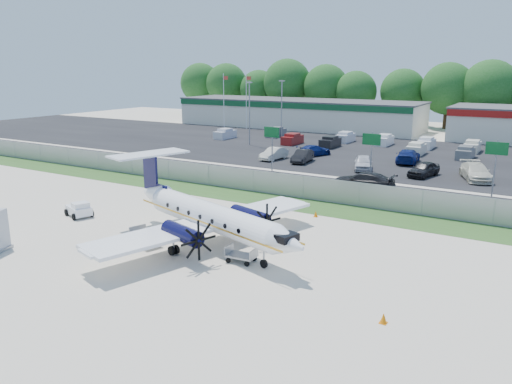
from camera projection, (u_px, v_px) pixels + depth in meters
The scene contains 30 objects.
ground at pixel (208, 247), 31.46m from camera, with size 170.00×170.00×0.00m, color beige.
grass_verge at pixel (293, 204), 41.49m from camera, with size 170.00×4.00×0.02m, color #2D561E.
access_road at pixel (326, 187), 47.34m from camera, with size 170.00×8.00×0.02m, color black.
parking_lot at pixel (389, 155), 64.88m from camera, with size 170.00×32.00×0.02m, color black.
perimeter_fence at pixel (303, 187), 42.92m from camera, with size 120.00×0.06×1.99m.
building_west at pixel (297, 113), 94.46m from camera, with size 46.40×12.40×5.24m.
sign_left at pixel (272, 138), 53.68m from camera, with size 1.80×0.26×5.00m.
sign_mid at pixel (371, 146), 48.25m from camera, with size 1.80×0.26×5.00m.
sign_right at pixel (496, 156), 42.82m from camera, with size 1.80×0.26×5.00m.
flagpole_west at pixel (224, 97), 93.78m from camera, with size 1.06×0.12×10.00m.
flagpole_east at pixel (247, 98), 91.31m from camera, with size 1.06×0.12×10.00m.
light_pole_nw at pixel (249, 109), 71.82m from camera, with size 0.90×0.35×9.09m.
light_pole_sw at pixel (282, 105), 80.17m from camera, with size 0.90×0.35×9.09m.
tree_line at pixel (440, 128), 93.29m from camera, with size 112.00×6.00×14.00m, color #184D16, non-canonical shape.
aircraft at pixel (209, 216), 31.38m from camera, with size 16.52×16.11×5.06m.
pushback_tug at pixel (79, 209), 37.82m from camera, with size 2.48×2.15×1.17m.
baggage_cart_near at pixel (145, 237), 31.83m from camera, with size 2.25×1.76×1.04m.
baggage_cart_far at pixel (241, 255), 28.96m from camera, with size 1.81×1.17×0.91m.
cone_nose at pixel (383, 318), 22.03m from camera, with size 0.34×0.34×0.48m.
cone_starboard_wing at pixel (316, 214), 37.82m from camera, with size 0.32×0.32×0.46m.
road_car_west at pixel (138, 167), 56.76m from camera, with size 2.03×4.99×1.45m, color #595B5E.
road_car_mid at pixel (363, 190), 46.21m from camera, with size 2.34×5.77×1.67m, color black.
parked_car_a at pixel (274, 160), 61.51m from camera, with size 1.57×4.49×1.48m, color beige.
parked_car_b at pixel (302, 162), 59.70m from camera, with size 1.59×4.55×1.50m, color black.
parked_car_c at pixel (363, 170), 55.39m from camera, with size 1.89×4.70×1.60m, color silver.
parked_car_d at pixel (423, 176), 51.95m from camera, with size 1.84×4.57×1.56m, color black.
parked_car_e at pixel (475, 180), 50.34m from camera, with size 2.34×5.76×1.67m, color beige.
parked_car_f at pixel (314, 156), 64.19m from camera, with size 1.96×4.82×1.40m, color navy.
parked_car_g at pixel (407, 163), 59.34m from camera, with size 2.32×5.70×1.65m, color navy.
far_parking_rows at pixel (399, 150), 69.06m from camera, with size 56.00×10.00×1.60m, color gray, non-canonical shape.
Camera 1 is at (17.72, -24.01, 10.98)m, focal length 35.00 mm.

